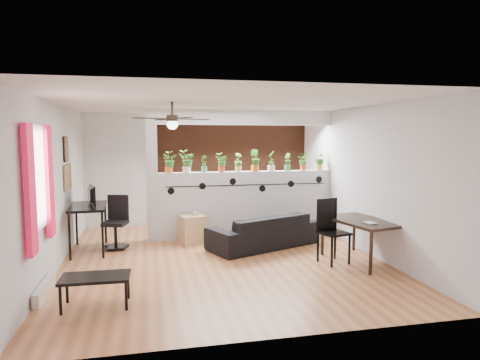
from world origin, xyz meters
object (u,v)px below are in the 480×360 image
at_px(potted_plant_1, 187,161).
at_px(potted_plant_5, 255,160).
at_px(potted_plant_8, 303,161).
at_px(office_chair, 116,226).
at_px(folding_chair, 330,225).
at_px(potted_plant_7, 287,161).
at_px(ceiling_fan, 172,120).
at_px(potted_plant_9, 319,160).
at_px(coffee_table, 95,279).
at_px(sofa, 263,231).
at_px(computer_desk, 88,210).
at_px(potted_plant_0, 169,161).
at_px(cup, 194,213).
at_px(dining_table, 362,224).
at_px(potted_plant_4, 238,162).
at_px(potted_plant_2, 204,163).
at_px(potted_plant_3, 221,162).
at_px(potted_plant_6, 271,160).
at_px(cube_shelf, 192,229).

distance_m(potted_plant_1, potted_plant_5, 1.40).
distance_m(potted_plant_5, potted_plant_8, 1.05).
relative_size(office_chair, folding_chair, 0.92).
height_order(potted_plant_7, office_chair, potted_plant_7).
height_order(ceiling_fan, potted_plant_7, ceiling_fan).
relative_size(potted_plant_9, coffee_table, 0.52).
xyz_separation_m(potted_plant_8, sofa, (-1.12, -0.92, -1.25)).
relative_size(potted_plant_1, potted_plant_8, 1.25).
distance_m(ceiling_fan, computer_desk, 2.47).
distance_m(potted_plant_0, potted_plant_7, 2.46).
bearing_deg(cup, office_chair, -175.96).
distance_m(computer_desk, dining_table, 4.79).
xyz_separation_m(cup, coffee_table, (-1.52, -2.89, -0.25)).
bearing_deg(potted_plant_9, folding_chair, -107.33).
relative_size(potted_plant_4, folding_chair, 0.36).
height_order(potted_plant_0, potted_plant_7, potted_plant_0).
bearing_deg(potted_plant_2, potted_plant_3, 0.00).
bearing_deg(potted_plant_6, potted_plant_5, -180.00).
bearing_deg(dining_table, potted_plant_4, 126.68).
bearing_deg(folding_chair, office_chair, 155.08).
bearing_deg(cube_shelf, folding_chair, -55.54).
relative_size(potted_plant_7, sofa, 0.18).
distance_m(potted_plant_8, sofa, 1.91).
bearing_deg(computer_desk, potted_plant_2, 14.29).
bearing_deg(ceiling_fan, potted_plant_3, 59.19).
bearing_deg(cup, potted_plant_4, 19.78).
bearing_deg(dining_table, folding_chair, 168.20).
relative_size(potted_plant_5, dining_table, 0.32).
bearing_deg(cup, potted_plant_8, 8.23).
bearing_deg(dining_table, potted_plant_6, 112.93).
distance_m(folding_chair, coffee_table, 3.76).
relative_size(potted_plant_6, cube_shelf, 0.77).
bearing_deg(potted_plant_1, potted_plant_2, 0.00).
relative_size(potted_plant_0, potted_plant_1, 0.95).
distance_m(potted_plant_0, potted_plant_8, 2.81).
bearing_deg(potted_plant_2, folding_chair, -48.88).
relative_size(potted_plant_2, office_chair, 0.37).
height_order(potted_plant_6, sofa, potted_plant_6).
bearing_deg(potted_plant_9, dining_table, -93.41).
relative_size(potted_plant_3, folding_chair, 0.36).
xyz_separation_m(sofa, computer_desk, (-3.16, 0.36, 0.46)).
distance_m(ceiling_fan, coffee_table, 2.65).
height_order(potted_plant_2, computer_desk, potted_plant_2).
xyz_separation_m(potted_plant_5, potted_plant_7, (0.70, 0.00, -0.04)).
bearing_deg(potted_plant_5, potted_plant_7, 0.00).
height_order(potted_plant_6, potted_plant_8, potted_plant_6).
bearing_deg(potted_plant_9, sofa, -148.07).
height_order(potted_plant_5, potted_plant_7, potted_plant_5).
xyz_separation_m(potted_plant_1, sofa, (1.34, -0.92, -1.29)).
xyz_separation_m(potted_plant_8, coffee_table, (-3.87, -3.23, -1.20)).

